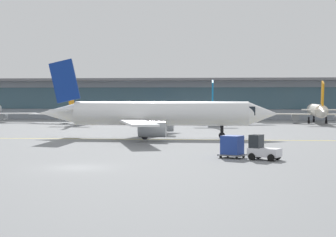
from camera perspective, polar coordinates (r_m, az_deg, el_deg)
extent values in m
plane|color=gray|center=(42.49, -9.11, -4.95)|extent=(400.00, 400.00, 0.00)
cube|color=yellow|center=(69.50, -0.89, -2.13)|extent=(110.00, 0.98, 0.01)
cube|color=#8C939E|center=(135.21, 0.72, 1.89)|extent=(169.93, 8.00, 9.00)
cube|color=#385666|center=(131.14, 0.58, 2.08)|extent=(163.14, 0.16, 5.04)
cube|color=slate|center=(133.77, 0.67, 3.95)|extent=(176.73, 11.00, 0.60)
cube|color=white|center=(119.02, -15.68, 0.50)|extent=(10.37, 5.72, 0.20)
cylinder|color=#999EA3|center=(120.68, -16.46, 0.18)|extent=(1.72, 2.73, 1.53)
cylinder|color=white|center=(112.44, -8.29, 0.81)|extent=(3.27, 17.92, 2.48)
cone|color=white|center=(122.47, -6.95, 0.93)|extent=(2.48, 3.07, 2.35)
cube|color=black|center=(120.55, -7.18, 1.05)|extent=(2.03, 2.31, 0.87)
cone|color=white|center=(102.01, -9.97, 0.65)|extent=(2.28, 4.05, 2.10)
cube|color=white|center=(112.99, -11.58, 0.45)|extent=(10.41, 5.46, 0.20)
cylinder|color=#999EA3|center=(113.39, -10.42, 0.11)|extent=(1.65, 2.69, 1.53)
cube|color=white|center=(109.46, -5.30, 0.43)|extent=(10.46, 4.64, 0.20)
cylinder|color=#999EA3|center=(111.02, -6.20, 0.09)|extent=(1.65, 2.69, 1.53)
cube|color=orange|center=(102.73, -9.85, 2.53)|extent=(0.41, 3.35, 4.66)
cube|color=white|center=(103.60, -10.75, 0.88)|extent=(3.72, 1.91, 0.17)
cube|color=white|center=(102.50, -8.82, 0.88)|extent=(3.72, 1.91, 0.17)
cylinder|color=black|center=(118.51, -7.45, -0.03)|extent=(0.32, 0.32, 1.31)
cylinder|color=black|center=(118.52, -7.45, -0.19)|extent=(0.43, 0.67, 0.66)
cylinder|color=black|center=(111.58, -9.31, -0.18)|extent=(0.32, 0.32, 1.31)
cylinder|color=black|center=(111.60, -9.31, -0.35)|extent=(0.43, 0.67, 0.66)
cylinder|color=black|center=(110.65, -7.65, -0.19)|extent=(0.32, 0.32, 1.31)
cylinder|color=black|center=(110.66, -7.65, -0.36)|extent=(0.43, 0.67, 0.66)
cylinder|color=silver|center=(108.35, 4.50, 0.77)|extent=(2.82, 17.87, 2.48)
cone|color=silver|center=(118.74, 4.46, 0.90)|extent=(2.41, 3.02, 2.35)
cube|color=black|center=(116.76, 4.47, 1.03)|extent=(1.97, 2.27, 0.87)
cone|color=silver|center=(97.46, 4.56, 0.61)|extent=(2.18, 4.00, 2.10)
cube|color=silver|center=(107.04, 1.12, 0.40)|extent=(10.45, 4.88, 0.20)
cylinder|color=#999EA3|center=(108.07, 2.22, 0.05)|extent=(1.58, 2.65, 1.53)
cube|color=silver|center=(107.15, 7.90, 0.38)|extent=(10.43, 5.23, 0.20)
cylinder|color=#999EA3|center=(108.15, 6.78, 0.03)|extent=(1.58, 2.65, 1.53)
cube|color=#1472B2|center=(98.21, 4.56, 2.58)|extent=(0.33, 3.34, 4.66)
cube|color=silver|center=(98.53, 3.49, 0.85)|extent=(3.67, 1.82, 0.17)
cube|color=silver|center=(98.56, 5.61, 0.84)|extent=(3.67, 1.82, 0.17)
cylinder|color=black|center=(114.64, 4.47, -0.10)|extent=(0.32, 0.32, 1.31)
cylinder|color=black|center=(114.66, 4.47, -0.26)|extent=(0.41, 0.66, 0.66)
cylinder|color=black|center=(106.95, 3.61, -0.26)|extent=(0.32, 0.32, 1.31)
cylinder|color=black|center=(106.97, 3.61, -0.44)|extent=(0.41, 0.66, 0.66)
cylinder|color=black|center=(106.98, 5.40, -0.27)|extent=(0.32, 0.32, 1.31)
cylinder|color=black|center=(107.00, 5.40, -0.44)|extent=(0.41, 0.66, 0.66)
cylinder|color=silver|center=(115.90, 14.88, 0.80)|extent=(3.76, 17.96, 2.48)
cone|color=silver|center=(126.25, 14.42, 0.91)|extent=(2.56, 3.13, 2.35)
cube|color=black|center=(124.27, 14.51, 1.04)|extent=(2.09, 2.36, 0.87)
cone|color=silver|center=(105.06, 15.46, 0.65)|extent=(2.39, 4.10, 2.10)
cube|color=silver|center=(114.01, 11.78, 0.46)|extent=(10.37, 5.71, 0.20)
cylinder|color=#999EA3|center=(115.23, 12.77, 0.13)|extent=(1.72, 2.73, 1.53)
cube|color=orange|center=(105.82, 15.44, 2.48)|extent=(0.50, 3.35, 4.66)
cube|color=silver|center=(105.95, 14.42, 0.88)|extent=(3.76, 2.01, 0.17)
cube|color=silver|center=(106.34, 16.38, 0.86)|extent=(3.76, 2.01, 0.17)
cylinder|color=black|center=(122.16, 14.59, -0.02)|extent=(0.32, 0.32, 1.31)
cylinder|color=black|center=(122.18, 14.59, -0.17)|extent=(0.45, 0.68, 0.66)
cylinder|color=black|center=(114.36, 14.11, -0.16)|extent=(0.32, 0.32, 1.31)
cylinder|color=black|center=(114.37, 14.11, -0.33)|extent=(0.45, 0.68, 0.66)
cylinder|color=black|center=(114.69, 15.78, -0.17)|extent=(0.32, 0.32, 1.31)
cylinder|color=black|center=(114.70, 15.78, -0.34)|extent=(0.45, 0.68, 0.66)
cylinder|color=white|center=(71.32, -0.72, 0.52)|extent=(22.12, 3.20, 3.07)
cone|color=white|center=(71.10, 9.67, 0.48)|extent=(3.70, 2.94, 2.92)
cube|color=black|center=(70.95, 7.69, 0.80)|extent=(2.78, 2.41, 1.07)
cone|color=white|center=(74.00, -11.18, 0.54)|extent=(4.93, 2.64, 2.61)
cube|color=white|center=(79.36, -1.41, 0.08)|extent=(6.34, 12.94, 0.25)
cylinder|color=#999EA3|center=(76.73, -0.63, -0.63)|extent=(3.26, 1.91, 1.90)
cube|color=white|center=(63.80, -3.09, -0.45)|extent=(6.21, 12.95, 0.25)
cylinder|color=#999EA3|center=(66.16, -1.61, -1.09)|extent=(3.26, 1.91, 1.90)
cube|color=navy|center=(73.73, -10.47, 3.76)|extent=(4.14, 0.35, 5.78)
cube|color=white|center=(75.79, -9.72, 0.93)|extent=(2.19, 4.53, 0.22)
cube|color=white|center=(71.45, -10.67, 0.85)|extent=(2.19, 4.53, 0.22)
cylinder|color=black|center=(71.02, 5.50, -1.40)|extent=(0.40, 0.40, 1.63)
cylinder|color=black|center=(71.04, 5.50, -1.72)|extent=(0.82, 0.50, 0.81)
cylinder|color=black|center=(73.70, -1.94, -1.26)|extent=(0.40, 0.40, 1.63)
cylinder|color=black|center=(73.73, -1.94, -1.57)|extent=(0.82, 0.50, 0.81)
cylinder|color=black|center=(69.59, -2.38, -1.46)|extent=(0.40, 0.40, 1.63)
cylinder|color=black|center=(69.62, -2.38, -1.80)|extent=(0.82, 0.50, 0.81)
cube|color=silver|center=(47.55, 9.79, -3.41)|extent=(2.95, 2.42, 0.70)
cube|color=#1E2328|center=(47.75, 8.96, -2.29)|extent=(1.36, 1.51, 1.10)
cylinder|color=black|center=(47.92, 11.05, -3.79)|extent=(0.63, 0.47, 0.60)
cylinder|color=black|center=(46.62, 10.44, -3.95)|extent=(0.63, 0.47, 0.60)
cylinder|color=black|center=(48.54, 9.17, -3.70)|extent=(0.63, 0.47, 0.60)
cylinder|color=black|center=(47.26, 8.51, -3.86)|extent=(0.63, 0.47, 0.60)
cube|color=#595B60|center=(48.77, 6.54, -3.68)|extent=(2.59, 2.37, 0.12)
cube|color=navy|center=(48.69, 6.54, -2.68)|extent=(2.10, 2.06, 1.60)
cylinder|color=black|center=(49.11, 7.68, -3.85)|extent=(0.24, 0.19, 0.22)
cylinder|color=black|center=(47.84, 6.99, -4.01)|extent=(0.24, 0.19, 0.22)
cylinder|color=black|center=(49.73, 6.10, -3.76)|extent=(0.24, 0.19, 0.22)
cylinder|color=black|center=(48.48, 5.38, -3.92)|extent=(0.24, 0.19, 0.22)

